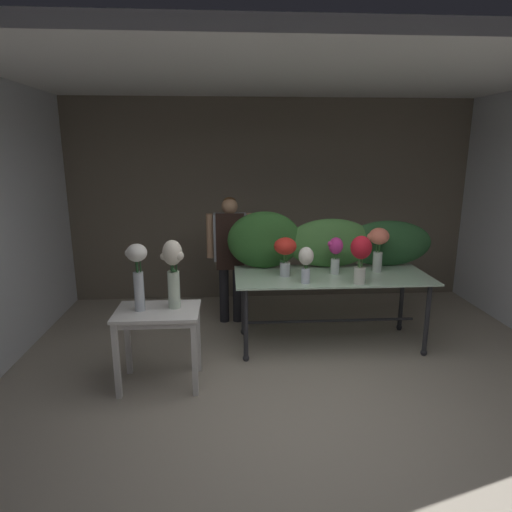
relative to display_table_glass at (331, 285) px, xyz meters
name	(u,v)px	position (x,y,z in m)	size (l,w,h in m)	color
ground_plane	(284,341)	(-0.50, 0.12, -0.71)	(7.62, 7.62, 0.00)	#9E9384
wall_back	(271,201)	(-0.50, 1.79, 0.73)	(5.86, 0.12, 2.87)	#706656
wall_left	(7,222)	(-3.43, 0.12, 0.73)	(0.12, 3.47, 2.87)	silver
ceiling_slab	(288,72)	(-0.50, 0.12, 2.22)	(5.98, 3.47, 0.12)	silver
display_table_glass	(331,285)	(0.00, 0.00, 0.00)	(2.13, 0.89, 0.83)	#B5D7BB
side_table_white	(158,321)	(-1.79, -0.75, -0.07)	(0.76, 0.53, 0.74)	white
florist	(230,247)	(-1.11, 0.76, 0.28)	(0.58, 0.24, 1.60)	#232328
foliage_backdrop	(323,242)	(-0.04, 0.33, 0.42)	(2.40, 0.28, 0.66)	#2D6028
vase_coral_ranunculus	(378,243)	(0.53, 0.09, 0.45)	(0.24, 0.22, 0.50)	silver
vase_ivory_peonies	(306,262)	(-0.34, -0.29, 0.35)	(0.16, 0.15, 0.38)	silver
vase_crimson_stock	(361,254)	(0.20, -0.36, 0.43)	(0.21, 0.21, 0.50)	silver
vase_scarlet_freesia	(285,251)	(-0.52, -0.02, 0.40)	(0.24, 0.24, 0.43)	silver
vase_magenta_hydrangea	(335,253)	(0.04, 0.03, 0.36)	(0.17, 0.16, 0.41)	silver
vase_white_roses_tall	(137,271)	(-1.94, -0.75, 0.41)	(0.19, 0.18, 0.62)	silver
vase_cream_lisianthus_tall	(173,269)	(-1.64, -0.70, 0.40)	(0.22, 0.18, 0.64)	silver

